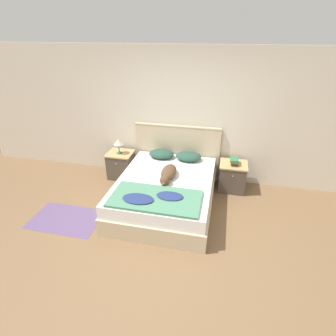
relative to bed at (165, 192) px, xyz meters
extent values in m
plane|color=brown|center=(0.10, -1.00, -0.26)|extent=(16.00, 16.00, 0.00)
cube|color=beige|center=(0.10, 1.13, 1.02)|extent=(9.00, 0.06, 2.55)
cube|color=#C6B28E|center=(0.00, 0.00, -0.11)|extent=(1.62, 2.06, 0.30)
cube|color=white|center=(0.00, 0.00, 0.16)|extent=(1.56, 2.00, 0.22)
cube|color=#C6B28E|center=(0.00, 1.05, 0.29)|extent=(1.70, 0.04, 1.10)
cylinder|color=#C6B28E|center=(0.00, 1.05, 0.84)|extent=(1.70, 0.06, 0.06)
cube|color=#4C4238|center=(-1.13, 0.78, 0.00)|extent=(0.48, 0.44, 0.52)
cube|color=tan|center=(-1.13, 0.78, 0.28)|extent=(0.51, 0.46, 0.03)
sphere|color=tan|center=(-1.13, 0.55, 0.15)|extent=(0.02, 0.02, 0.02)
cube|color=#4C4238|center=(1.13, 0.78, 0.00)|extent=(0.48, 0.44, 0.52)
cube|color=tan|center=(1.13, 0.78, 0.28)|extent=(0.51, 0.46, 0.03)
sphere|color=tan|center=(1.13, 0.55, 0.15)|extent=(0.02, 0.02, 0.02)
ellipsoid|color=#284C3D|center=(-0.27, 0.80, 0.34)|extent=(0.49, 0.36, 0.15)
ellipsoid|color=#284C3D|center=(0.27, 0.80, 0.34)|extent=(0.49, 0.36, 0.15)
cube|color=#4C8466|center=(0.00, -0.63, 0.29)|extent=(1.35, 0.69, 0.04)
ellipsoid|color=navy|center=(-0.24, -0.74, 0.32)|extent=(0.47, 0.28, 0.04)
ellipsoid|color=navy|center=(0.20, -0.57, 0.32)|extent=(0.40, 0.24, 0.03)
ellipsoid|color=brown|center=(0.04, 0.10, 0.35)|extent=(0.25, 0.50, 0.17)
sphere|color=brown|center=(0.04, -0.19, 0.35)|extent=(0.17, 0.17, 0.17)
ellipsoid|color=brown|center=(0.04, -0.26, 0.33)|extent=(0.08, 0.09, 0.07)
cone|color=brown|center=(-0.01, -0.18, 0.41)|extent=(0.05, 0.05, 0.06)
cone|color=brown|center=(0.08, -0.18, 0.41)|extent=(0.05, 0.05, 0.06)
ellipsoid|color=brown|center=(0.08, 0.31, 0.30)|extent=(0.15, 0.22, 0.06)
cube|color=orange|center=(1.14, 0.77, 0.30)|extent=(0.15, 0.21, 0.02)
cube|color=#232328|center=(1.14, 0.75, 0.33)|extent=(0.13, 0.22, 0.03)
cube|color=gold|center=(1.13, 0.76, 0.36)|extent=(0.16, 0.19, 0.03)
cube|color=#337547|center=(1.13, 0.76, 0.39)|extent=(0.16, 0.21, 0.03)
cylinder|color=#336B4C|center=(-1.13, 0.75, 0.30)|extent=(0.11, 0.11, 0.02)
cylinder|color=#336B4C|center=(-1.13, 0.75, 0.40)|extent=(0.02, 0.02, 0.17)
cone|color=beige|center=(-1.13, 0.75, 0.54)|extent=(0.20, 0.20, 0.11)
cube|color=#604C75|center=(-1.50, -0.77, -0.26)|extent=(1.14, 0.73, 0.00)
camera|label=1|loc=(0.89, -3.73, 2.50)|focal=28.00mm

